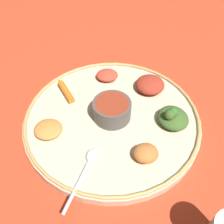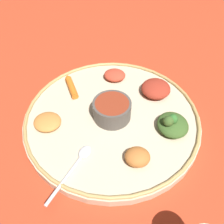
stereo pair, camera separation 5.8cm
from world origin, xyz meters
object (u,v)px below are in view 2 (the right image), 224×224
center_bowl (112,109)px  carrot_near_spoon (71,86)px  spoon (76,164)px  greens_pile (172,124)px

center_bowl → carrot_near_spoon: (0.12, 0.09, -0.02)m
spoon → carrot_near_spoon: bearing=-1.1°
spoon → carrot_near_spoon: (0.23, -0.00, 0.00)m
greens_pile → center_bowl: bearing=63.7°
center_bowl → spoon: center_bowl is taller
center_bowl → greens_pile: 0.14m
center_bowl → spoon: size_ratio=0.72×
spoon → greens_pile: size_ratio=1.62×
spoon → center_bowl: bearing=-38.7°
greens_pile → spoon: bearing=104.0°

